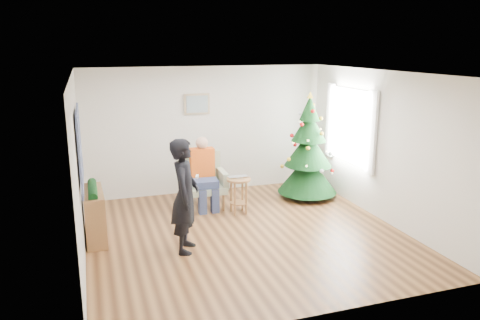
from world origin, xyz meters
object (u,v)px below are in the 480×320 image
object	(u,v)px
stool	(239,195)
armchair	(204,187)
console	(95,215)
christmas_tree	(308,151)
standing_man	(185,196)

from	to	relation	value
stool	armchair	size ratio (longest dim) A/B	0.64
armchair	console	xyz separation A→B (m)	(-2.01, -0.96, 0.02)
stool	console	size ratio (longest dim) A/B	0.66
armchair	console	distance (m)	2.23
armchair	console	world-z (taller)	armchair
christmas_tree	stool	size ratio (longest dim) A/B	3.23
armchair	standing_man	size ratio (longest dim) A/B	0.60
christmas_tree	console	distance (m)	4.27
stool	console	bearing A→B (deg)	-170.51
standing_man	console	xyz separation A→B (m)	(-1.28, 0.86, -0.46)
stool	standing_man	xyz separation A→B (m)	(-1.25, -1.28, 0.52)
christmas_tree	armchair	bearing A→B (deg)	177.82
christmas_tree	stool	bearing A→B (deg)	-164.04
christmas_tree	standing_man	distance (m)	3.35
stool	standing_man	size ratio (longest dim) A/B	0.39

